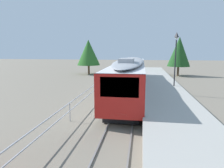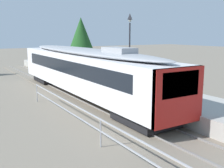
% 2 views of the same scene
% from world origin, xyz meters
% --- Properties ---
extents(ground_plane, '(160.00, 160.00, 0.00)m').
position_xyz_m(ground_plane, '(-3.00, 22.00, 0.00)').
color(ground_plane, slate).
extents(track_rails, '(3.20, 60.00, 0.14)m').
position_xyz_m(track_rails, '(0.00, 22.00, 0.03)').
color(track_rails, slate).
rests_on(track_rails, ground).
extents(commuter_train, '(2.82, 19.49, 3.74)m').
position_xyz_m(commuter_train, '(0.00, 29.48, 2.15)').
color(commuter_train, silver).
rests_on(commuter_train, track_rails).
extents(station_platform, '(3.90, 60.00, 0.90)m').
position_xyz_m(station_platform, '(3.25, 22.00, 0.45)').
color(station_platform, '#A8A59E').
rests_on(station_platform, ground).
extents(platform_lamp_far_end, '(0.34, 0.34, 5.35)m').
position_xyz_m(platform_lamp_far_end, '(4.48, 30.02, 4.62)').
color(platform_lamp_far_end, '#232328').
rests_on(platform_lamp_far_end, station_platform).
extents(tree_behind_carpark, '(4.29, 4.29, 6.42)m').
position_xyz_m(tree_behind_carpark, '(-8.75, 45.85, 4.05)').
color(tree_behind_carpark, brown).
rests_on(tree_behind_carpark, ground).
extents(tree_behind_station_far, '(3.92, 3.92, 6.80)m').
position_xyz_m(tree_behind_station_far, '(7.56, 45.77, 4.23)').
color(tree_behind_station_far, brown).
rests_on(tree_behind_station_far, ground).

